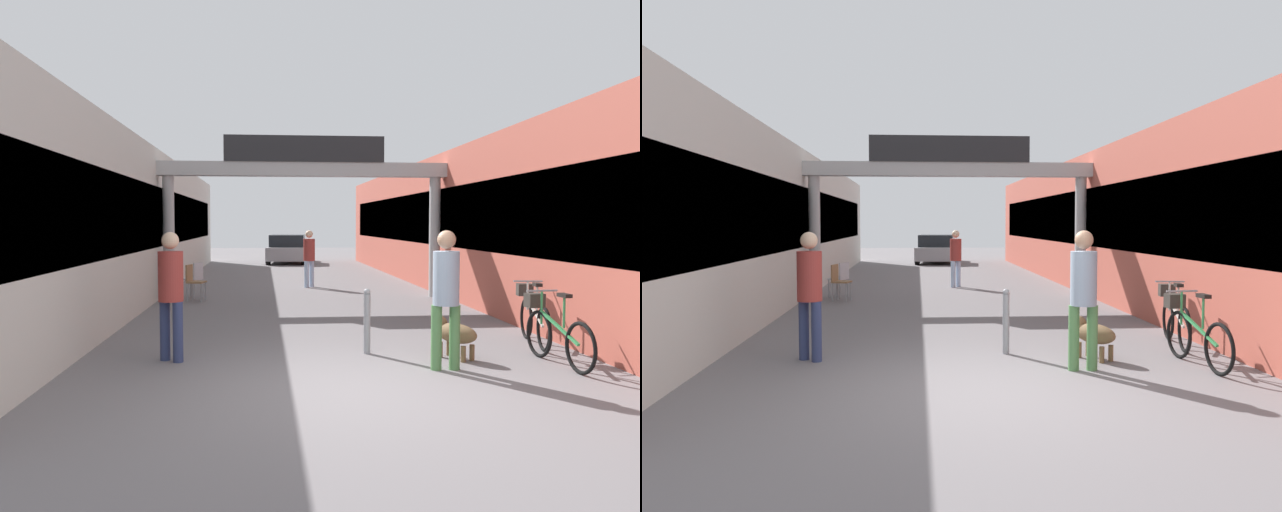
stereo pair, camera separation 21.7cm
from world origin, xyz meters
TOP-DOWN VIEW (x-y plane):
  - ground_plane at (0.00, 0.00)m, footprint 80.00×80.00m
  - storefront_left at (-5.09, 11.00)m, footprint 3.00×26.00m
  - storefront_right at (5.09, 11.00)m, footprint 3.00×26.00m
  - arcade_sign_gateway at (0.00, 8.70)m, footprint 7.40×0.47m
  - pedestrian_with_dog at (1.32, 0.91)m, footprint 0.38×0.35m
  - pedestrian_companion at (-2.30, 1.74)m, footprint 0.47×0.47m
  - pedestrian_carrying_crate at (0.32, 11.35)m, footprint 0.48×0.48m
  - dog_on_leash at (1.62, 1.58)m, footprint 0.64×0.80m
  - bicycle_green_nearest at (2.89, 1.13)m, footprint 0.46×1.69m
  - bicycle_silver_second at (3.21, 2.52)m, footprint 0.47×1.67m
  - bollard_post_metal at (0.47, 1.99)m, footprint 0.10×0.10m
  - cafe_chair_wood_nearer at (-2.72, 8.33)m, footprint 0.48×0.48m
  - cafe_chair_aluminium_farther at (-2.76, 9.10)m, footprint 0.54×0.54m
  - parked_car_silver at (0.13, 22.48)m, footprint 2.15×4.16m

SIDE VIEW (x-z plane):
  - ground_plane at x=0.00m, z-range 0.00..0.00m
  - dog_on_leash at x=1.62m, z-range 0.07..0.65m
  - bicycle_green_nearest at x=2.89m, z-range -0.05..0.93m
  - bicycle_silver_second at x=3.21m, z-range -0.05..0.93m
  - bollard_post_metal at x=0.47m, z-range 0.01..0.96m
  - cafe_chair_wood_nearer at x=-2.72m, z-range 0.10..0.99m
  - cafe_chair_aluminium_farther at x=-2.76m, z-range 0.10..0.99m
  - parked_car_silver at x=0.13m, z-range -0.02..1.31m
  - pedestrian_carrying_crate at x=0.32m, z-range 0.12..1.80m
  - pedestrian_companion at x=-2.30m, z-range 0.14..1.92m
  - pedestrian_with_dog at x=1.32m, z-range 0.14..1.95m
  - storefront_left at x=-5.09m, z-range 0.00..3.72m
  - storefront_right at x=5.09m, z-range 0.00..3.72m
  - arcade_sign_gateway at x=0.00m, z-range 0.84..4.88m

